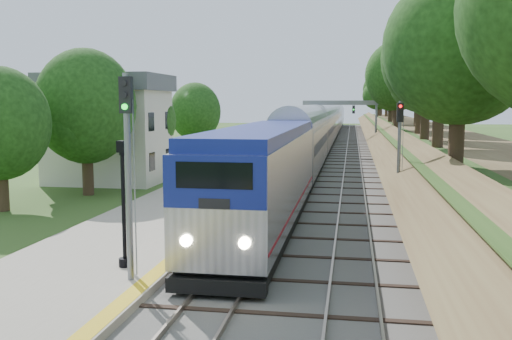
% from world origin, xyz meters
% --- Properties ---
extents(trackbed, '(9.50, 170.00, 0.28)m').
position_xyz_m(trackbed, '(2.00, 60.00, 0.07)').
color(trackbed, '#4C4944').
rests_on(trackbed, ground).
extents(platform, '(6.40, 68.00, 0.38)m').
position_xyz_m(platform, '(-5.20, 16.00, 0.19)').
color(platform, gray).
rests_on(platform, ground).
extents(yellow_stripe, '(0.55, 68.00, 0.01)m').
position_xyz_m(yellow_stripe, '(-2.35, 16.00, 0.39)').
color(yellow_stripe, gold).
rests_on(yellow_stripe, platform).
extents(embankment, '(10.64, 170.00, 11.70)m').
position_xyz_m(embankment, '(10.35, 60.00, 1.95)').
color(embankment, brown).
rests_on(embankment, ground).
extents(station_building, '(8.60, 6.60, 8.00)m').
position_xyz_m(station_building, '(-14.00, 30.00, 4.09)').
color(station_building, beige).
rests_on(station_building, ground).
extents(signal_gantry, '(8.40, 0.38, 6.20)m').
position_xyz_m(signal_gantry, '(2.47, 54.99, 4.82)').
color(signal_gantry, slate).
rests_on(signal_gantry, ground).
extents(trees_behind_platform, '(7.82, 53.32, 7.21)m').
position_xyz_m(trees_behind_platform, '(-11.17, 20.67, 4.53)').
color(trees_behind_platform, '#332316').
rests_on(trees_behind_platform, ground).
extents(train, '(3.11, 145.73, 4.57)m').
position_xyz_m(train, '(0.00, 77.57, 2.33)').
color(train, black).
rests_on(train, trackbed).
extents(lamppost_far, '(0.42, 0.42, 4.27)m').
position_xyz_m(lamppost_far, '(-3.64, 7.87, 2.29)').
color(lamppost_far, black).
rests_on(lamppost_far, platform).
extents(signal_platform, '(0.38, 0.30, 6.42)m').
position_xyz_m(signal_platform, '(-2.90, 6.55, 4.32)').
color(signal_platform, slate).
rests_on(signal_platform, platform).
extents(signal_farside, '(0.32, 0.26, 5.89)m').
position_xyz_m(signal_farside, '(6.20, 19.07, 3.72)').
color(signal_farside, slate).
rests_on(signal_farside, ground).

